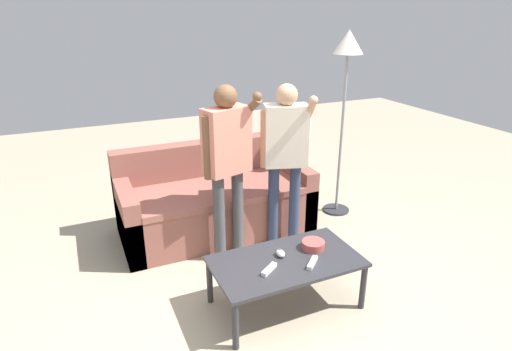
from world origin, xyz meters
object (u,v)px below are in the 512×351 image
object	(u,v)px
coffee_table	(286,265)
game_remote_wand_near	(312,263)
floor_lamp	(347,62)
player_right	(285,148)
player_center	(227,154)
game_remote_wand_far	(269,269)
game_remote_nunchuk	(281,253)
snack_bowl	(313,245)
couch	(214,201)

from	to	relation	value
coffee_table	game_remote_wand_near	size ratio (longest dim) A/B	7.51
floor_lamp	player_right	size ratio (longest dim) A/B	1.26
player_center	game_remote_wand_far	bearing A→B (deg)	-92.81
player_right	game_remote_wand_far	size ratio (longest dim) A/B	10.00
game_remote_nunchuk	game_remote_wand_far	xyz separation A→B (m)	(-0.16, -0.14, -0.01)
player_right	game_remote_wand_near	distance (m)	1.11
coffee_table	game_remote_nunchuk	bearing A→B (deg)	104.24
floor_lamp	game_remote_wand_far	xyz separation A→B (m)	(-1.41, -1.25, -1.17)
floor_lamp	game_remote_wand_near	bearing A→B (deg)	-130.38
coffee_table	floor_lamp	bearing A→B (deg)	43.34
snack_bowl	game_remote_wand_near	distance (m)	0.22
floor_lamp	player_center	world-z (taller)	floor_lamp
snack_bowl	game_remote_wand_near	size ratio (longest dim) A/B	1.20
snack_bowl	game_remote_nunchuk	distance (m)	0.27
couch	player_right	world-z (taller)	player_right
player_center	game_remote_wand_far	distance (m)	1.04
game_remote_wand_far	player_right	bearing A→B (deg)	56.90
floor_lamp	game_remote_wand_far	world-z (taller)	floor_lamp
game_remote_wand_near	game_remote_wand_far	size ratio (longest dim) A/B	0.95
player_right	game_remote_wand_near	world-z (taller)	player_right
game_remote_wand_far	coffee_table	bearing A→B (deg)	23.80
player_center	game_remote_wand_near	xyz separation A→B (m)	(0.27, -0.94, -0.55)
player_center	player_right	bearing A→B (deg)	-0.23
floor_lamp	player_right	bearing A→B (deg)	-156.61
game_remote_wand_near	floor_lamp	bearing A→B (deg)	49.62
game_remote_wand_near	coffee_table	bearing A→B (deg)	137.40
snack_bowl	player_center	bearing A→B (deg)	116.94
coffee_table	game_remote_wand_far	bearing A→B (deg)	-156.20
couch	floor_lamp	size ratio (longest dim) A/B	0.97
snack_bowl	floor_lamp	distance (m)	1.88
player_right	game_remote_wand_far	distance (m)	1.18
coffee_table	snack_bowl	size ratio (longest dim) A/B	6.24
game_remote_nunchuk	player_right	size ratio (longest dim) A/B	0.06
game_remote_nunchuk	coffee_table	bearing A→B (deg)	-75.76
coffee_table	player_right	world-z (taller)	player_right
game_remote_nunchuk	snack_bowl	bearing A→B (deg)	-0.77
snack_bowl	game_remote_wand_far	bearing A→B (deg)	-162.69
player_center	coffee_table	bearing A→B (deg)	-81.00
player_right	game_remote_wand_far	bearing A→B (deg)	-123.10
snack_bowl	player_right	world-z (taller)	player_right
couch	game_remote_wand_near	world-z (taller)	couch
floor_lamp	couch	bearing A→B (deg)	172.99
floor_lamp	game_remote_wand_near	world-z (taller)	floor_lamp
snack_bowl	game_remote_nunchuk	xyz separation A→B (m)	(-0.27, 0.00, -0.01)
floor_lamp	game_remote_wand_near	size ratio (longest dim) A/B	13.30
game_remote_wand_near	snack_bowl	bearing A→B (deg)	57.42
snack_bowl	player_center	xyz separation A→B (m)	(-0.38, 0.75, 0.53)
game_remote_wand_near	game_remote_wand_far	world-z (taller)	same
floor_lamp	game_remote_wand_far	bearing A→B (deg)	-138.57
snack_bowl	game_remote_wand_near	world-z (taller)	snack_bowl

